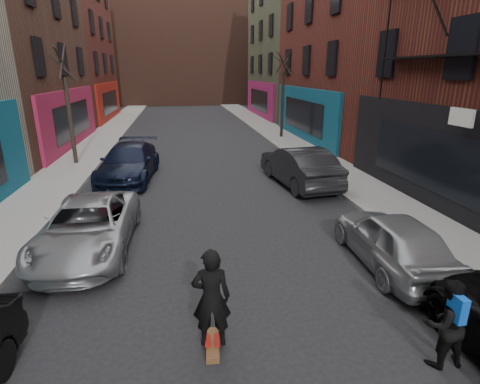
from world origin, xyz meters
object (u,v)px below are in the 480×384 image
object	(u,v)px
tree_right_far	(283,87)
parked_left_far	(88,227)
tree_left_far	(67,97)
skateboard	(213,345)
parked_right_end	(299,166)
skateboarder	(211,298)
parked_left_end	(129,162)
parked_right_far	(392,239)
pedestrian	(445,323)

from	to	relation	value
tree_right_far	parked_left_far	xyz separation A→B (m)	(-9.67, -16.04, -2.86)
tree_left_far	tree_right_far	xyz separation A→B (m)	(12.40, 6.00, 0.15)
tree_left_far	parked_left_far	world-z (taller)	tree_left_far
tree_right_far	skateboard	distance (m)	21.68
parked_right_end	skateboarder	world-z (taller)	skateboarder
parked_right_end	skateboarder	bearing A→B (deg)	57.28
tree_left_far	parked_left_end	size ratio (longest dim) A/B	1.25
parked_right_end	skateboarder	distance (m)	10.17
parked_right_end	skateboard	xyz separation A→B (m)	(-4.47, -9.13, -0.76)
tree_left_far	skateboard	distance (m)	15.70
parked_right_far	pedestrian	xyz separation A→B (m)	(-0.96, -3.13, 0.09)
tree_right_far	parked_right_end	xyz separation A→B (m)	(-2.33, -11.16, -2.72)
tree_left_far	tree_right_far	bearing A→B (deg)	25.82
parked_left_far	parked_left_end	bearing A→B (deg)	89.20
parked_right_far	parked_left_end	bearing A→B (deg)	-49.37
parked_right_far	parked_right_end	bearing A→B (deg)	-87.13
tree_right_far	skateboarder	size ratio (longest dim) A/B	3.83
tree_left_far	skateboarder	xyz separation A→B (m)	(5.59, -14.29, -2.39)
skateboard	pedestrian	bearing A→B (deg)	-10.31
tree_left_far	skateboarder	bearing A→B (deg)	-68.63
parked_left_end	parked_right_far	world-z (taller)	parked_left_end
tree_left_far	parked_left_end	world-z (taller)	tree_left_far
parked_right_end	tree_left_far	bearing A→B (deg)	-33.76
tree_right_far	parked_right_far	world-z (taller)	tree_right_far
tree_left_far	pedestrian	size ratio (longest dim) A/B	4.26
parked_left_far	pedestrian	world-z (taller)	pedestrian
skateboarder	pedestrian	bearing A→B (deg)	169.69
tree_left_far	parked_left_end	xyz separation A→B (m)	(3.00, -3.13, -2.62)
tree_right_far	parked_right_end	bearing A→B (deg)	-101.81
parked_right_far	tree_right_far	bearing A→B (deg)	-94.97
tree_right_far	parked_right_far	xyz separation A→B (m)	(-2.24, -18.12, -2.84)
skateboard	pedestrian	xyz separation A→B (m)	(3.61, -0.96, 0.72)
tree_right_far	parked_left_end	size ratio (longest dim) A/B	1.30
tree_left_far	skateboard	size ratio (longest dim) A/B	8.12
skateboarder	pedestrian	world-z (taller)	skateboarder
skateboard	skateboarder	xyz separation A→B (m)	(0.00, 0.00, 0.94)
parked_right_far	pedestrian	distance (m)	3.28
parked_right_end	parked_right_far	bearing A→B (deg)	84.19
parked_right_far	skateboard	distance (m)	5.10
parked_left_far	skateboard	xyz separation A→B (m)	(2.86, -4.25, -0.62)
tree_left_far	skateboarder	size ratio (longest dim) A/B	3.66
tree_right_far	skateboarder	world-z (taller)	tree_right_far
tree_left_far	skateboard	world-z (taller)	tree_left_far
parked_left_far	tree_left_far	bearing A→B (deg)	106.64
skateboarder	tree_right_far	bearing A→B (deg)	-104.00
parked_left_far	skateboard	world-z (taller)	parked_left_far
parked_right_end	pedestrian	xyz separation A→B (m)	(-0.87, -10.09, -0.03)
tree_left_far	tree_right_far	distance (m)	13.78
parked_left_far	parked_right_far	world-z (taller)	parked_right_far
tree_left_far	skateboard	bearing A→B (deg)	-68.63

